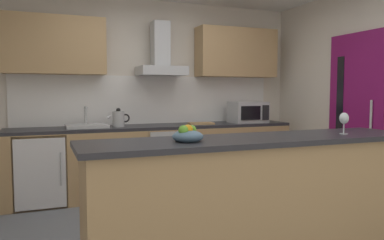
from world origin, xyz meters
The scene contains 17 objects.
ground centered at (0.00, 0.00, -0.01)m, with size 5.27×4.88×0.02m, color slate.
wall_back centered at (0.00, 2.00, 1.30)m, with size 5.27×0.12×2.60m, color silver.
wall_right centered at (2.19, 0.00, 1.30)m, with size 0.12×4.88×2.60m, color silver.
backsplash_tile centered at (0.00, 1.93, 1.23)m, with size 3.63×0.02×0.66m, color white.
counter_back centered at (0.00, 1.62, 0.45)m, with size 3.75×0.60×0.90m.
counter_island centered at (0.12, -0.70, 0.50)m, with size 2.71×0.64×1.00m.
upper_cabinets centered at (0.00, 1.77, 1.91)m, with size 3.70×0.32×0.70m.
side_door centered at (2.12, 0.34, 1.03)m, with size 0.08×0.85×2.05m.
oven centered at (0.09, 1.59, 0.46)m, with size 0.60×0.62×0.80m.
refrigerator centered at (-1.45, 1.59, 0.43)m, with size 0.58×0.60×0.85m.
microwave centered at (1.34, 1.57, 1.05)m, with size 0.50×0.38×0.30m.
sink centered at (-0.91, 1.61, 0.93)m, with size 0.50×0.40×0.26m.
kettle centered at (-0.52, 1.56, 1.01)m, with size 0.29×0.15×0.24m.
range_hood centered at (0.09, 1.72, 1.79)m, with size 0.62×0.45×0.72m.
wine_glass centered at (0.90, -0.77, 1.12)m, with size 0.08×0.08×0.18m.
fruit_bowl centered at (-0.47, -0.74, 1.04)m, with size 0.22×0.22×0.13m.
chopping_board centered at (0.61, 1.57, 0.91)m, with size 0.34×0.22×0.02m, color tan.
Camera 1 is at (-1.42, -3.23, 1.35)m, focal length 35.66 mm.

